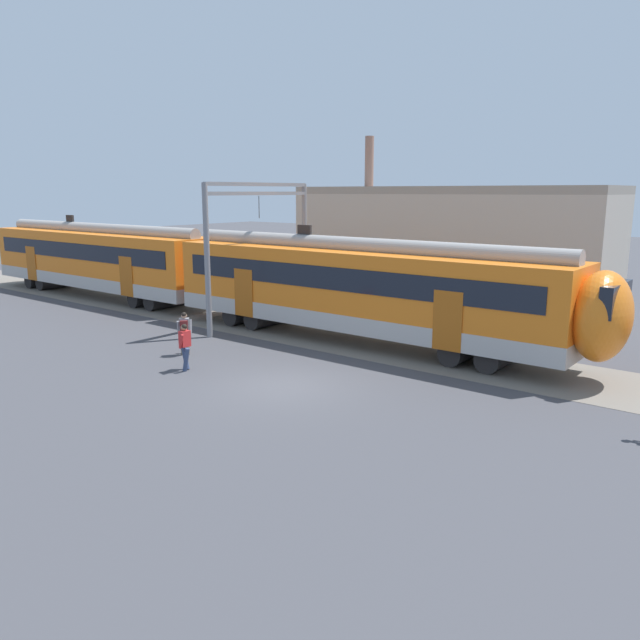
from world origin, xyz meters
TOP-DOWN VIEW (x-y plane):
  - ground_plane at (0.00, 0.00)m, footprint 160.00×160.00m
  - track_bed at (-12.74, 6.41)m, footprint 80.00×4.40m
  - commuter_train at (-10.25, 6.40)m, footprint 38.05×3.07m
  - pedestrian_grey at (-5.60, 0.62)m, footprint 0.50×0.68m
  - pedestrian_red at (-3.90, -0.78)m, footprint 0.63×0.54m
  - catenary_gantry at (-7.10, 6.41)m, footprint 0.24×6.64m
  - background_building at (-2.55, 16.03)m, footprint 16.86×5.00m

SIDE VIEW (x-z plane):
  - ground_plane at x=0.00m, z-range 0.00..0.00m
  - track_bed at x=-12.74m, z-range 0.00..0.01m
  - pedestrian_red at x=-3.90m, z-range 0.13..1.80m
  - pedestrian_grey at x=-5.60m, z-range 0.16..1.82m
  - commuter_train at x=-10.25m, z-range -0.11..4.62m
  - background_building at x=-2.55m, z-range -1.39..7.81m
  - catenary_gantry at x=-7.10m, z-range 1.05..7.58m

